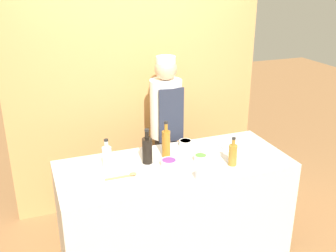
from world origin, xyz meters
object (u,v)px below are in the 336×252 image
(sauce_bowl_white, at_px, (77,188))
(bottle_soy, at_px, (147,150))
(sauce_bowl_purple, at_px, (169,162))
(cutting_board, at_px, (242,146))
(sauce_bowl_red, at_px, (208,152))
(wooden_spoon, at_px, (126,176))
(bottle_vinegar, at_px, (233,154))
(cup_steel, at_px, (200,174))
(sauce_bowl_orange, at_px, (185,143))
(bottle_amber, at_px, (166,143))
(sauce_bowl_green, at_px, (201,158))
(chef_center, at_px, (166,130))
(bottle_clear, at_px, (107,157))

(sauce_bowl_white, xyz_separation_m, bottle_soy, (0.64, 0.27, 0.10))
(sauce_bowl_white, bearing_deg, sauce_bowl_purple, 11.15)
(sauce_bowl_white, bearing_deg, cutting_board, 9.50)
(sauce_bowl_white, relative_size, sauce_bowl_purple, 1.13)
(sauce_bowl_red, xyz_separation_m, wooden_spoon, (-0.80, -0.14, -0.01))
(bottle_soy, bearing_deg, cutting_board, -0.25)
(sauce_bowl_white, xyz_separation_m, cutting_board, (1.57, 0.26, -0.01))
(bottle_vinegar, bearing_deg, cup_steel, -161.48)
(sauce_bowl_orange, height_order, bottle_amber, bottle_amber)
(sauce_bowl_green, distance_m, bottle_vinegar, 0.28)
(bottle_amber, bearing_deg, bottle_soy, -162.72)
(sauce_bowl_white, height_order, bottle_soy, bottle_soy)
(sauce_bowl_green, relative_size, sauce_bowl_white, 0.73)
(wooden_spoon, bearing_deg, bottle_soy, 37.15)
(wooden_spoon, distance_m, chef_center, 0.98)
(cutting_board, xyz_separation_m, bottle_vinegar, (-0.27, -0.29, 0.09))
(bottle_amber, bearing_deg, cutting_board, -4.99)
(sauce_bowl_green, height_order, bottle_amber, bottle_amber)
(sauce_bowl_green, bearing_deg, cup_steel, -115.69)
(sauce_bowl_purple, xyz_separation_m, chef_center, (0.23, 0.68, 0.00))
(bottle_vinegar, relative_size, chef_center, 0.15)
(chef_center, bearing_deg, cup_steel, -94.52)
(wooden_spoon, bearing_deg, sauce_bowl_purple, 10.49)
(sauce_bowl_purple, bearing_deg, bottle_clear, 165.13)
(sauce_bowl_orange, bearing_deg, bottle_soy, -154.23)
(sauce_bowl_white, bearing_deg, bottle_amber, 21.42)
(bottle_amber, distance_m, cup_steel, 0.50)
(sauce_bowl_purple, xyz_separation_m, bottle_soy, (-0.16, 0.11, 0.09))
(sauce_bowl_orange, height_order, bottle_clear, bottle_clear)
(bottle_vinegar, bearing_deg, sauce_bowl_purple, 159.87)
(sauce_bowl_green, xyz_separation_m, cutting_board, (0.49, 0.12, -0.02))
(sauce_bowl_white, relative_size, chef_center, 0.10)
(bottle_amber, relative_size, bottle_soy, 1.07)
(bottle_amber, bearing_deg, sauce_bowl_red, -15.78)
(wooden_spoon, xyz_separation_m, chef_center, (0.63, 0.75, 0.01))
(sauce_bowl_red, bearing_deg, sauce_bowl_green, -144.49)
(sauce_bowl_green, distance_m, cutting_board, 0.50)
(cup_steel, bearing_deg, sauce_bowl_purple, 116.11)
(sauce_bowl_red, height_order, wooden_spoon, sauce_bowl_red)
(cutting_board, bearing_deg, bottle_vinegar, -132.81)
(sauce_bowl_orange, xyz_separation_m, bottle_vinegar, (0.21, -0.51, 0.07))
(bottle_vinegar, bearing_deg, bottle_amber, 142.77)
(chef_center, bearing_deg, bottle_vinegar, -72.19)
(sauce_bowl_white, height_order, sauce_bowl_orange, sauce_bowl_orange)
(bottle_clear, bearing_deg, sauce_bowl_green, -10.77)
(cutting_board, height_order, bottle_soy, bottle_soy)
(sauce_bowl_green, height_order, bottle_soy, bottle_soy)
(sauce_bowl_orange, distance_m, wooden_spoon, 0.80)
(sauce_bowl_red, distance_m, cutting_board, 0.37)
(sauce_bowl_orange, bearing_deg, sauce_bowl_purple, -131.78)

